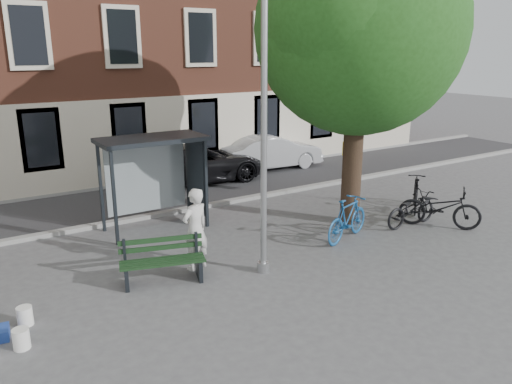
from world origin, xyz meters
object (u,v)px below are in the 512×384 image
Objects in this scene: bench at (163,263)px; bike_a at (411,209)px; bike_c at (440,207)px; bike_d at (416,193)px; bike_b at (348,219)px; lamppost at (264,152)px; bus_shelter at (165,160)px; notice_sign at (345,157)px; car_silver at (271,152)px; painter at (195,229)px; car_dark at (198,163)px.

bench is 1.00× the size of bike_a.
bike_c is 1.20× the size of bike_d.
bike_c reaches higher than bench.
bike_b is at bearing 60.40° from bike_d.
bike_c is at bearing -1.68° from lamppost.
bike_b is at bearing 9.44° from lamppost.
bike_d is at bearing -22.08° from bus_shelter.
bike_a is at bearing 3.57° from lamppost.
bike_a is (7.37, -0.44, 0.07)m from bench.
bike_a is (5.87, -3.78, -1.42)m from bus_shelter.
notice_sign is (2.35, 2.76, 0.90)m from bike_b.
painter is at bearing 140.04° from car_silver.
bike_d is at bearing -146.25° from car_dark.
bench is at bearing 68.53° from bike_b.
car_dark is (4.48, 7.38, 0.29)m from bench.
bus_shelter is 0.55× the size of car_dark.
painter is at bearing 50.39° from bike_d.
bench is 5.11m from bike_b.
bus_shelter is at bearing 108.27° from bike_c.
bike_d is at bearing -75.53° from notice_sign.
lamppost reaches higher than bike_c.
bike_d is (0.64, 1.39, -0.03)m from bike_c.
lamppost is at bearing -163.94° from notice_sign.
painter reaches higher than bike_d.
bike_c is at bearing 114.14° from bike_d.
car_dark is 5.78m from notice_sign.
painter is at bearing 140.19° from lamppost.
lamppost is 3.20× the size of bike_a.
bike_d is at bearing 10.65° from lamppost.
car_dark is at bearing -13.74° from bike_b.
notice_sign is (-0.52, 3.42, 0.90)m from bike_c.
bus_shelter is 1.28× the size of bike_c.
bench is 0.37× the size of car_dark.
bench is at bearing 51.73° from bike_d.
notice_sign is at bearing -3.09° from bike_a.
car_silver reaches higher than bike_b.
car_dark is (-3.50, 8.32, 0.13)m from bike_c.
painter is 6.94m from notice_sign.
painter is 0.86× the size of bike_c.
car_silver is at bearing -5.93° from bike_a.
bike_a is 3.09m from notice_sign.
car_silver is at bearing -82.99° from car_dark.
painter is at bearing 30.43° from bench.
bike_b is (-2.28, 0.17, 0.08)m from bike_a.
painter is at bearing -176.28° from notice_sign.
bike_c is 3.58m from notice_sign.
bench is 1.03× the size of bike_d.
car_dark is at bearing -10.43° from bike_d.
lamppost is at bearing 59.38° from bike_d.
lamppost is 6.39m from notice_sign.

